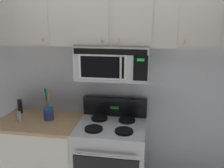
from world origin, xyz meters
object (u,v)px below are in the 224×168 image
Objects in this scene: salt_shaker at (19,117)px; pepper_mill at (20,106)px; over_range_microwave at (113,62)px; utensil_crock_blue at (48,111)px; stove_range at (111,160)px.

salt_shaker is 0.70× the size of pepper_mill.
salt_shaker is at bearing -169.24° from over_range_microwave.
pepper_mill reaches higher than salt_shaker.
utensil_crock_blue is 0.45m from pepper_mill.
pepper_mill is (-0.43, 0.13, -0.01)m from utensil_crock_blue.
utensil_crock_blue is 0.32m from salt_shaker.
over_range_microwave is 2.04× the size of utensil_crock_blue.
utensil_crock_blue reaches higher than pepper_mill.
over_range_microwave is at bearing 6.25° from utensil_crock_blue.
stove_range is at bearing -89.86° from over_range_microwave.
utensil_crock_blue reaches higher than stove_range.
utensil_crock_blue is (-0.74, 0.04, 0.53)m from stove_range.
stove_range is 0.91m from utensil_crock_blue.
stove_range reaches higher than pepper_mill.
utensil_crock_blue reaches higher than salt_shaker.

